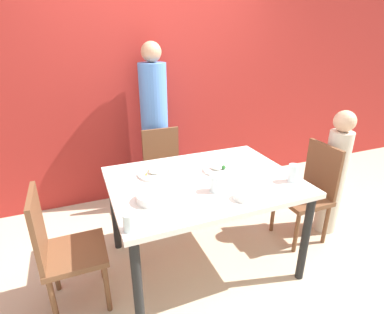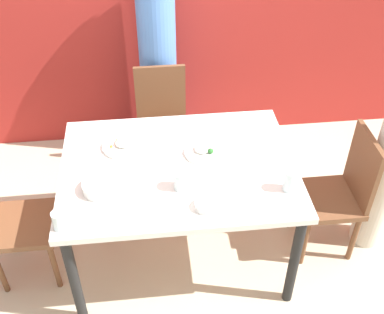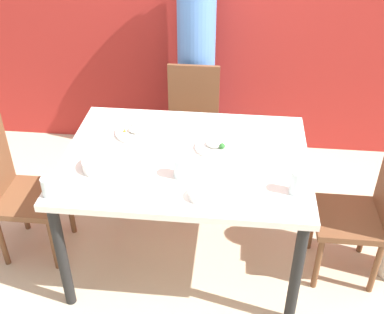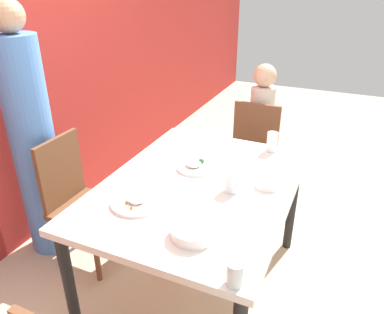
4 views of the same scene
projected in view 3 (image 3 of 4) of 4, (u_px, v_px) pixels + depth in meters
name	position (u px, v px, depth m)	size (l,w,h in m)	color
ground_plane	(187.00, 253.00, 3.14)	(10.00, 10.00, 0.00)	beige
dining_table	(186.00, 167.00, 2.76)	(1.38, 1.02, 0.77)	silver
chair_adult_spot	(192.00, 124.00, 3.58)	(0.40, 0.40, 0.90)	brown
chair_child_spot	(363.00, 211.00, 2.77)	(0.40, 0.40, 0.90)	brown
chair_empty_left	(18.00, 189.00, 2.93)	(0.40, 0.40, 0.90)	brown
person_adult	(196.00, 65.00, 3.65)	(0.28, 0.28, 1.72)	#5184D1
bowl_curry	(101.00, 163.00, 2.60)	(0.21, 0.21, 0.05)	white
plate_rice_adult	(214.00, 146.00, 2.76)	(0.22, 0.22, 0.05)	white
plate_rice_child	(137.00, 132.00, 2.90)	(0.27, 0.27, 0.05)	white
bowl_rice_small	(201.00, 194.00, 2.39)	(0.13, 0.13, 0.04)	white
glass_water_tall	(181.00, 167.00, 2.52)	(0.08, 0.08, 0.11)	silver
glass_water_short	(297.00, 182.00, 2.40)	(0.07, 0.07, 0.13)	silver
glass_water_center	(48.00, 187.00, 2.39)	(0.07, 0.07, 0.10)	silver
napkin_folded	(252.00, 140.00, 2.84)	(0.14, 0.14, 0.01)	white
fork_steel	(274.00, 156.00, 2.70)	(0.18, 0.02, 0.01)	silver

